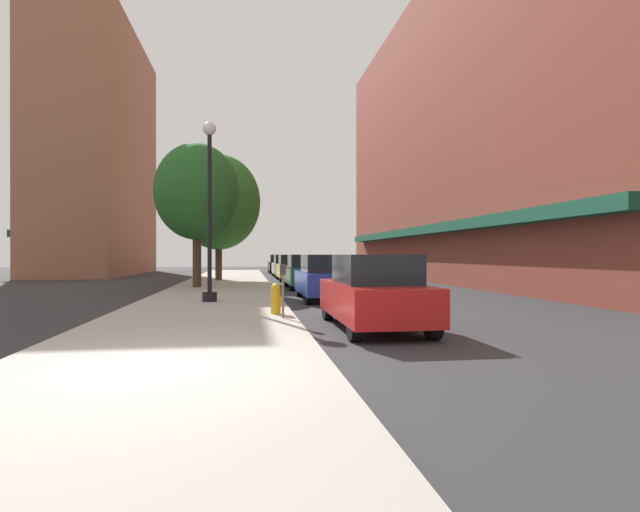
{
  "coord_description": "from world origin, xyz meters",
  "views": [
    {
      "loc": [
        1.19,
        -6.93,
        1.66
      ],
      "look_at": [
        5.23,
        20.72,
        1.58
      ],
      "focal_mm": 28.1,
      "sensor_mm": 36.0,
      "label": 1
    }
  ],
  "objects_px": {
    "car_red": "(374,293)",
    "car_green": "(305,272)",
    "parking_meter_near": "(283,284)",
    "car_silver": "(285,266)",
    "fire_hydrant": "(276,298)",
    "tree_mid": "(219,202)",
    "car_yellow": "(292,268)",
    "car_blue": "(325,278)",
    "car_black": "(279,264)",
    "lamppost": "(210,208)",
    "tree_near": "(197,192)"
  },
  "relations": [
    {
      "from": "tree_near",
      "to": "car_red",
      "type": "distance_m",
      "value": 14.85
    },
    {
      "from": "fire_hydrant",
      "to": "car_yellow",
      "type": "xyz_separation_m",
      "value": [
        2.07,
        18.56,
        0.29
      ]
    },
    {
      "from": "fire_hydrant",
      "to": "tree_near",
      "type": "distance_m",
      "value": 12.35
    },
    {
      "from": "tree_near",
      "to": "car_black",
      "type": "bearing_deg",
      "value": 75.81
    },
    {
      "from": "car_blue",
      "to": "car_black",
      "type": "xyz_separation_m",
      "value": [
        0.0,
        26.68,
        0.0
      ]
    },
    {
      "from": "fire_hydrant",
      "to": "car_green",
      "type": "height_order",
      "value": "car_green"
    },
    {
      "from": "fire_hydrant",
      "to": "car_blue",
      "type": "xyz_separation_m",
      "value": [
        2.07,
        4.97,
        0.29
      ]
    },
    {
      "from": "lamppost",
      "to": "tree_near",
      "type": "distance_m",
      "value": 7.72
    },
    {
      "from": "car_blue",
      "to": "car_green",
      "type": "distance_m",
      "value": 6.28
    },
    {
      "from": "car_silver",
      "to": "car_black",
      "type": "relative_size",
      "value": 1.0
    },
    {
      "from": "car_red",
      "to": "car_yellow",
      "type": "height_order",
      "value": "same"
    },
    {
      "from": "parking_meter_near",
      "to": "car_red",
      "type": "xyz_separation_m",
      "value": [
        1.95,
        -1.24,
        -0.14
      ]
    },
    {
      "from": "car_red",
      "to": "car_blue",
      "type": "height_order",
      "value": "same"
    },
    {
      "from": "car_red",
      "to": "car_green",
      "type": "height_order",
      "value": "same"
    },
    {
      "from": "car_red",
      "to": "car_blue",
      "type": "xyz_separation_m",
      "value": [
        0.0,
        7.13,
        0.0
      ]
    },
    {
      "from": "parking_meter_near",
      "to": "car_yellow",
      "type": "distance_m",
      "value": 19.57
    },
    {
      "from": "car_red",
      "to": "car_yellow",
      "type": "distance_m",
      "value": 20.72
    },
    {
      "from": "parking_meter_near",
      "to": "car_silver",
      "type": "distance_m",
      "value": 25.25
    },
    {
      "from": "tree_mid",
      "to": "parking_meter_near",
      "type": "bearing_deg",
      "value": -82.18
    },
    {
      "from": "tree_near",
      "to": "fire_hydrant",
      "type": "bearing_deg",
      "value": -74.61
    },
    {
      "from": "tree_mid",
      "to": "car_green",
      "type": "height_order",
      "value": "tree_mid"
    },
    {
      "from": "tree_mid",
      "to": "tree_near",
      "type": "bearing_deg",
      "value": -95.74
    },
    {
      "from": "car_green",
      "to": "parking_meter_near",
      "type": "bearing_deg",
      "value": -101.14
    },
    {
      "from": "car_yellow",
      "to": "car_silver",
      "type": "relative_size",
      "value": 1.0
    },
    {
      "from": "car_green",
      "to": "car_silver",
      "type": "height_order",
      "value": "same"
    },
    {
      "from": "car_green",
      "to": "car_silver",
      "type": "bearing_deg",
      "value": 87.96
    },
    {
      "from": "car_blue",
      "to": "car_black",
      "type": "bearing_deg",
      "value": 89.29
    },
    {
      "from": "car_silver",
      "to": "car_blue",
      "type": "bearing_deg",
      "value": -90.5
    },
    {
      "from": "lamppost",
      "to": "car_green",
      "type": "xyz_separation_m",
      "value": [
        4.03,
        7.52,
        -2.39
      ]
    },
    {
      "from": "tree_mid",
      "to": "car_silver",
      "type": "relative_size",
      "value": 1.77
    },
    {
      "from": "fire_hydrant",
      "to": "car_black",
      "type": "bearing_deg",
      "value": 86.25
    },
    {
      "from": "lamppost",
      "to": "car_silver",
      "type": "height_order",
      "value": "lamppost"
    },
    {
      "from": "tree_mid",
      "to": "car_red",
      "type": "distance_m",
      "value": 20.78
    },
    {
      "from": "tree_near",
      "to": "car_silver",
      "type": "bearing_deg",
      "value": 68.38
    },
    {
      "from": "car_blue",
      "to": "tree_mid",
      "type": "bearing_deg",
      "value": 108.76
    },
    {
      "from": "parking_meter_near",
      "to": "car_black",
      "type": "bearing_deg",
      "value": 86.57
    },
    {
      "from": "parking_meter_near",
      "to": "car_red",
      "type": "distance_m",
      "value": 2.32
    },
    {
      "from": "lamppost",
      "to": "car_black",
      "type": "height_order",
      "value": "lamppost"
    },
    {
      "from": "tree_mid",
      "to": "car_silver",
      "type": "xyz_separation_m",
      "value": [
        4.51,
        6.53,
        -4.02
      ]
    },
    {
      "from": "parking_meter_near",
      "to": "tree_near",
      "type": "xyz_separation_m",
      "value": [
        -3.21,
        12.15,
        3.68
      ]
    },
    {
      "from": "car_blue",
      "to": "car_green",
      "type": "height_order",
      "value": "same"
    },
    {
      "from": "parking_meter_near",
      "to": "car_black",
      "type": "distance_m",
      "value": 32.63
    },
    {
      "from": "car_red",
      "to": "car_green",
      "type": "xyz_separation_m",
      "value": [
        0.0,
        13.41,
        0.0
      ]
    },
    {
      "from": "car_yellow",
      "to": "car_silver",
      "type": "distance_m",
      "value": 5.7
    },
    {
      "from": "parking_meter_near",
      "to": "car_green",
      "type": "height_order",
      "value": "car_green"
    },
    {
      "from": "fire_hydrant",
      "to": "car_green",
      "type": "xyz_separation_m",
      "value": [
        2.07,
        11.25,
        0.29
      ]
    },
    {
      "from": "car_green",
      "to": "car_yellow",
      "type": "xyz_separation_m",
      "value": [
        0.0,
        7.31,
        0.0
      ]
    },
    {
      "from": "tree_near",
      "to": "car_red",
      "type": "height_order",
      "value": "tree_near"
    },
    {
      "from": "lamppost",
      "to": "car_blue",
      "type": "bearing_deg",
      "value": 17.13
    },
    {
      "from": "parking_meter_near",
      "to": "car_green",
      "type": "distance_m",
      "value": 12.32
    }
  ]
}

